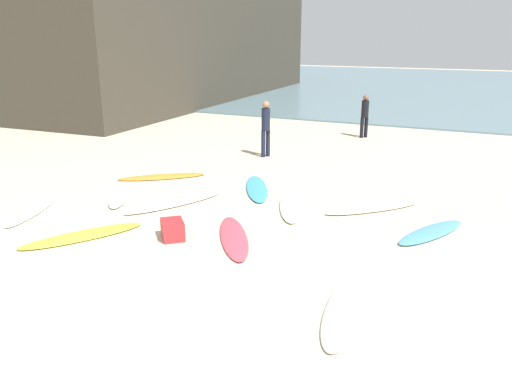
% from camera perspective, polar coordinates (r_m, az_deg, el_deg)
% --- Properties ---
extents(ground_plane, '(120.00, 120.00, 0.00)m').
position_cam_1_polar(ground_plane, '(8.87, -18.41, -9.99)').
color(ground_plane, beige).
extents(ocean_water, '(120.00, 40.00, 0.08)m').
position_cam_1_polar(ocean_water, '(43.31, 18.17, 11.21)').
color(ocean_water, slate).
rests_on(ocean_water, ground_plane).
extents(coastal_headland, '(26.61, 25.76, 12.23)m').
position_cam_1_polar(coastal_headland, '(38.69, -20.83, 19.39)').
color(coastal_headland, '#3D382D').
rests_on(coastal_headland, ground_plane).
extents(surfboard_0, '(1.23, 2.21, 0.06)m').
position_cam_1_polar(surfboard_0, '(12.84, -23.71, -1.94)').
color(surfboard_0, white).
rests_on(surfboard_0, ground_plane).
extents(surfboard_1, '(1.37, 2.12, 0.08)m').
position_cam_1_polar(surfboard_1, '(11.09, 18.94, -4.25)').
color(surfboard_1, '#559ED7').
rests_on(surfboard_1, ground_plane).
extents(surfboard_2, '(0.83, 2.31, 0.07)m').
position_cam_1_polar(surfboard_2, '(7.82, 9.76, -12.85)').
color(surfboard_2, silver).
rests_on(surfboard_2, ground_plane).
extents(surfboard_3, '(1.74, 2.27, 0.08)m').
position_cam_1_polar(surfboard_3, '(10.26, -2.50, -5.05)').
color(surfboard_3, '#DD4757').
rests_on(surfboard_3, ground_plane).
extents(surfboard_4, '(1.59, 2.57, 0.08)m').
position_cam_1_polar(surfboard_4, '(12.45, -9.11, -1.19)').
color(surfboard_4, silver).
rests_on(surfboard_4, ground_plane).
extents(surfboard_5, '(1.36, 2.29, 0.08)m').
position_cam_1_polar(surfboard_5, '(12.05, 3.83, -1.62)').
color(surfboard_5, white).
rests_on(surfboard_5, ground_plane).
extents(surfboard_6, '(2.25, 2.00, 0.06)m').
position_cam_1_polar(surfboard_6, '(14.82, -10.44, 1.69)').
color(surfboard_6, orange).
rests_on(surfboard_6, ground_plane).
extents(surfboard_7, '(1.75, 2.43, 0.07)m').
position_cam_1_polar(surfboard_7, '(10.91, -18.76, -4.62)').
color(surfboard_7, yellow).
rests_on(surfboard_7, ground_plane).
extents(surfboard_8, '(1.62, 2.15, 0.09)m').
position_cam_1_polar(surfboard_8, '(13.37, -14.92, -0.26)').
color(surfboard_8, white).
rests_on(surfboard_8, ground_plane).
extents(surfboard_9, '(1.66, 2.40, 0.08)m').
position_cam_1_polar(surfboard_9, '(13.45, 0.08, 0.42)').
color(surfboard_9, '#42A1E2').
rests_on(surfboard_9, ground_plane).
extents(surfboard_10, '(2.08, 2.13, 0.08)m').
position_cam_1_polar(surfboard_10, '(12.24, 12.82, -1.73)').
color(surfboard_10, silver).
rests_on(surfboard_10, ground_plane).
extents(beachgoer_near, '(0.38, 0.38, 1.85)m').
position_cam_1_polar(beachgoer_near, '(16.95, 1.09, 7.41)').
color(beachgoer_near, '#191E33').
rests_on(beachgoer_near, ground_plane).
extents(beachgoer_mid, '(0.39, 0.39, 1.67)m').
position_cam_1_polar(beachgoer_mid, '(20.67, 12.02, 8.50)').
color(beachgoer_mid, black).
rests_on(beachgoer_mid, ground_plane).
extents(beach_cooler, '(0.68, 0.69, 0.38)m').
position_cam_1_polar(beach_cooler, '(10.36, -9.28, -4.16)').
color(beach_cooler, '#B2282D').
rests_on(beach_cooler, ground_plane).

